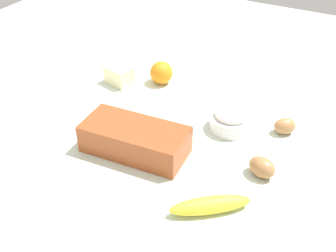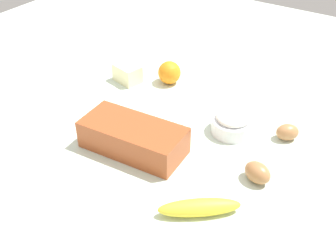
{
  "view_description": "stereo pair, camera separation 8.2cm",
  "coord_description": "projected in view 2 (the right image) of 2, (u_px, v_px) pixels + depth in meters",
  "views": [
    {
      "loc": [
        -0.45,
        0.83,
        0.72
      ],
      "look_at": [
        0.0,
        0.0,
        0.04
      ],
      "focal_mm": 44.58,
      "sensor_mm": 36.0,
      "label": 1
    },
    {
      "loc": [
        -0.52,
        0.79,
        0.72
      ],
      "look_at": [
        0.0,
        0.0,
        0.04
      ],
      "focal_mm": 44.58,
      "sensor_mm": 36.0,
      "label": 2
    }
  ],
  "objects": [
    {
      "name": "loaf_pan",
      "position": [
        133.0,
        137.0,
        1.12
      ],
      "size": [
        0.29,
        0.15,
        0.08
      ],
      "rotation": [
        0.0,
        0.0,
        0.08
      ],
      "color": "#9E4723",
      "rests_on": "ground_plane"
    },
    {
      "name": "butter_block",
      "position": [
        127.0,
        73.0,
        1.43
      ],
      "size": [
        0.1,
        0.08,
        0.06
      ],
      "primitive_type": "cube",
      "rotation": [
        0.0,
        0.0,
        -0.23
      ],
      "color": "#F4EDB2",
      "rests_on": "ground_plane"
    },
    {
      "name": "egg_near_butter",
      "position": [
        287.0,
        132.0,
        1.16
      ],
      "size": [
        0.08,
        0.08,
        0.05
      ],
      "primitive_type": "ellipsoid",
      "rotation": [
        0.0,
        1.57,
        3.81
      ],
      "color": "#AC7446",
      "rests_on": "ground_plane"
    },
    {
      "name": "egg_beside_bowl",
      "position": [
        258.0,
        173.0,
        1.02
      ],
      "size": [
        0.09,
        0.07,
        0.05
      ],
      "primitive_type": "ellipsoid",
      "rotation": [
        0.0,
        1.57,
        5.94
      ],
      "color": "#A87144",
      "rests_on": "ground_plane"
    },
    {
      "name": "banana",
      "position": [
        199.0,
        207.0,
        0.94
      ],
      "size": [
        0.18,
        0.15,
        0.04
      ],
      "primitive_type": "ellipsoid",
      "rotation": [
        0.0,
        0.0,
        3.82
      ],
      "color": "yellow",
      "rests_on": "ground_plane"
    },
    {
      "name": "orange_fruit",
      "position": [
        169.0,
        73.0,
        1.41
      ],
      "size": [
        0.08,
        0.08,
        0.08
      ],
      "primitive_type": "sphere",
      "color": "orange",
      "rests_on": "ground_plane"
    },
    {
      "name": "flour_bowl",
      "position": [
        233.0,
        122.0,
        1.19
      ],
      "size": [
        0.12,
        0.12,
        0.07
      ],
      "color": "white",
      "rests_on": "ground_plane"
    },
    {
      "name": "ground_plane",
      "position": [
        168.0,
        140.0,
        1.19
      ],
      "size": [
        2.4,
        2.4,
        0.02
      ],
      "primitive_type": "cube",
      "color": "silver"
    }
  ]
}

